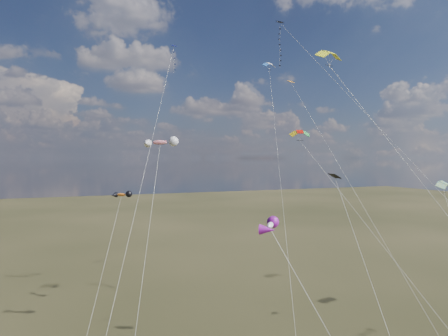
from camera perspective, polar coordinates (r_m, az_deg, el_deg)
name	(u,v)px	position (r m, az deg, el deg)	size (l,w,h in m)	color
diamond_black_high	(297,60)	(55.36, 10.41, 14.87)	(20.20, 28.16, 38.64)	black
diamond_navy_tall	(169,78)	(58.15, -7.85, 12.65)	(14.52, 27.08, 36.98)	#0B0E43
diamond_black_mid	(358,244)	(31.92, 18.64, -10.28)	(0.82, 11.13, 18.85)	black
diamond_orange_center	(332,153)	(50.40, 15.22, 2.11)	(3.33, 25.66, 31.01)	orange
parafoil_yellow	(330,54)	(38.04, 14.95, 15.49)	(14.72, 16.91, 30.16)	yellow
parafoil_blue_white	(269,65)	(72.17, 6.52, 14.45)	(11.35, 25.72, 37.27)	#245DB3
parafoil_striped	(444,183)	(60.19, 28.97, -1.90)	(6.03, 10.20, 17.56)	yellow
parafoil_tricolor	(301,133)	(43.16, 10.97, 4.88)	(12.09, 15.06, 23.43)	gold
novelty_orange_black	(121,195)	(57.23, -14.47, -3.76)	(6.76, 12.05, 15.58)	#C86217
novelty_white_purple	(271,226)	(26.06, 6.72, -8.30)	(6.93, 10.03, 16.19)	white
novelty_redwhite_stripe	(160,143)	(47.92, -9.13, 3.57)	(8.43, 17.24, 22.62)	red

